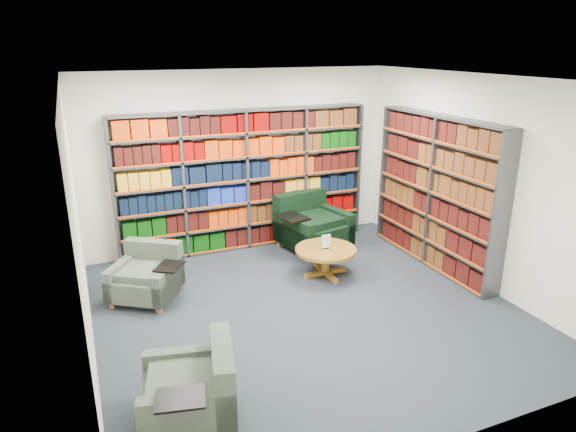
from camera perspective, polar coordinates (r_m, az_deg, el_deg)
name	(u,v)px	position (r m, az deg, el deg)	size (l,w,h in m)	color
room_shell	(308,203)	(5.98, 2.23, 1.47)	(5.02, 5.02, 2.82)	black
bookshelf_back	(245,181)	(8.16, -4.76, 3.94)	(4.00, 0.28, 2.20)	#47494F
bookshelf_right	(436,193)	(7.77, 16.14, 2.49)	(0.28, 2.50, 2.20)	#47494F
chair_teal_left	(148,276)	(6.97, -15.29, -6.50)	(1.06, 1.06, 0.70)	#082236
chair_green_right	(310,226)	(8.31, 2.45, -1.14)	(1.23, 1.14, 0.87)	black
chair_teal_front	(197,391)	(4.78, -10.07, -18.65)	(0.95, 1.02, 0.72)	#082236
coffee_table	(326,254)	(7.32, 4.21, -4.21)	(0.87, 0.87, 0.61)	brown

